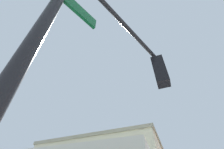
{
  "coord_description": "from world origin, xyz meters",
  "views": [
    {
      "loc": [
        -6.43,
        -7.79,
        1.77
      ],
      "look_at": [
        -7.12,
        -5.98,
        3.56
      ],
      "focal_mm": 24.49,
      "sensor_mm": 36.0,
      "label": 1
    }
  ],
  "objects": [
    {
      "name": "traffic_signal_near",
      "position": [
        -6.79,
        -6.21,
        3.63
      ],
      "size": [
        1.58,
        3.14,
        5.13
      ],
      "color": "black",
      "rests_on": "ground_plane"
    }
  ]
}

